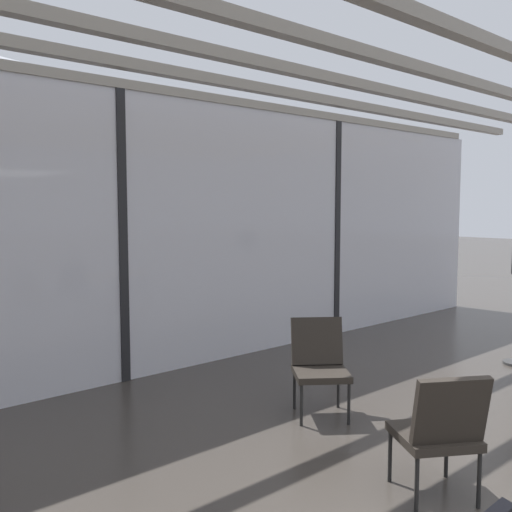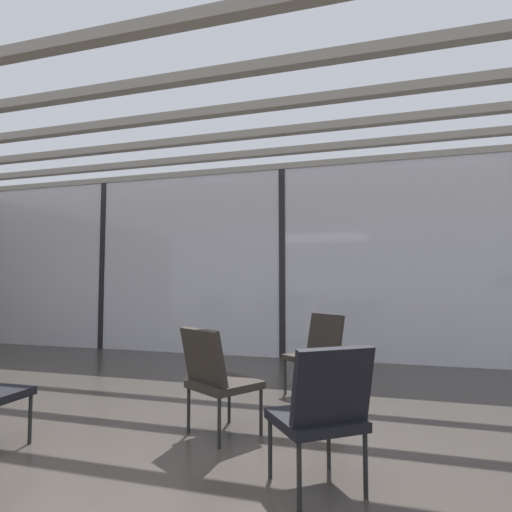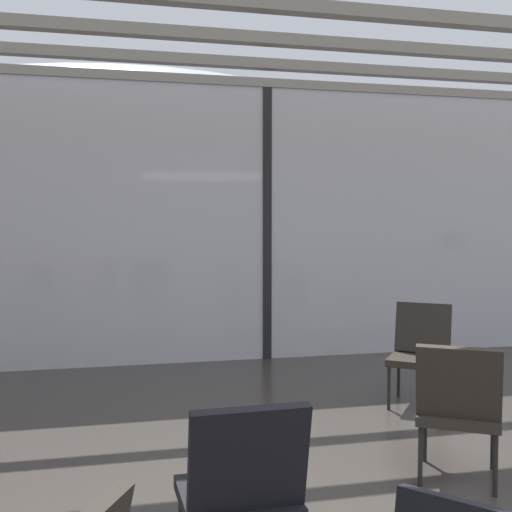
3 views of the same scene
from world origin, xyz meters
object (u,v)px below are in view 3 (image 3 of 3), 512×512
Objects in this scene: lounge_chair_0 at (458,403)px; lounge_chair_5 at (420,348)px; parked_airplane at (115,189)px; lounge_chair_3 at (242,485)px.

lounge_chair_5 is (0.59, 1.58, 0.00)m from lounge_chair_0.
lounge_chair_3 is (0.50, -9.21, -1.73)m from parked_airplane.
lounge_chair_5 is (2.60, -6.78, -1.73)m from parked_airplane.
lounge_chair_0 is at bearing -76.48° from parked_airplane.
lounge_chair_3 is 1.00× the size of lounge_chair_5.
lounge_chair_0 is 1.00× the size of lounge_chair_5.
parked_airplane is at bearing 147.83° from lounge_chair_5.
lounge_chair_3 is 3.21m from lounge_chair_5.
parked_airplane is 15.51× the size of lounge_chair_3.
lounge_chair_3 is (-1.51, -0.85, 0.00)m from lounge_chair_0.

